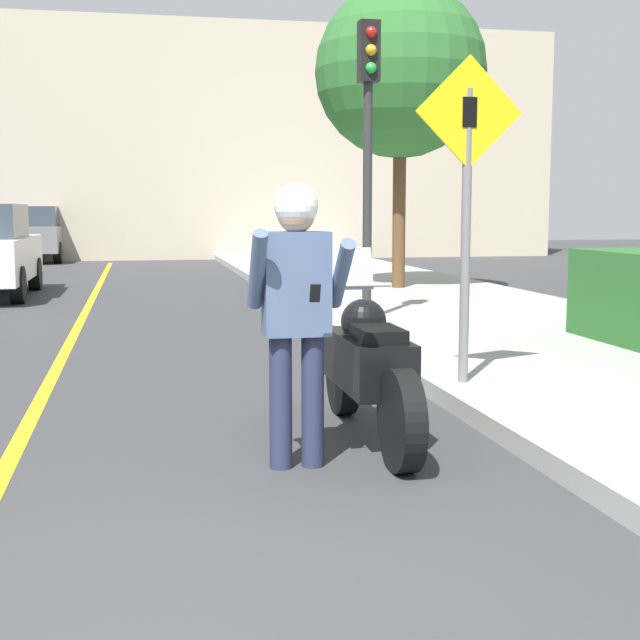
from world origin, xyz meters
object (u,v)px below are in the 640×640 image
(motorcycle, at_px, (368,367))
(crossing_sign, at_px, (467,189))
(person_biker, at_px, (297,295))
(parked_car_grey, at_px, (32,233))
(traffic_light, at_px, (368,115))
(street_tree, at_px, (401,72))

(motorcycle, bearing_deg, crossing_sign, 44.41)
(person_biker, distance_m, crossing_sign, 2.48)
(person_biker, height_order, parked_car_grey, person_biker)
(traffic_light, bearing_deg, crossing_sign, -93.82)
(motorcycle, bearing_deg, parked_car_grey, 101.73)
(crossing_sign, relative_size, traffic_light, 0.70)
(motorcycle, xyz_separation_m, crossing_sign, (1.10, 1.08, 1.25))
(crossing_sign, xyz_separation_m, traffic_light, (0.29, 4.34, 1.04))
(crossing_sign, bearing_deg, traffic_light, 86.18)
(crossing_sign, bearing_deg, motorcycle, -135.59)
(motorcycle, relative_size, person_biker, 1.27)
(person_biker, height_order, crossing_sign, crossing_sign)
(parked_car_grey, bearing_deg, person_biker, -79.99)
(person_biker, height_order, street_tree, street_tree)
(motorcycle, height_order, crossing_sign, crossing_sign)
(parked_car_grey, bearing_deg, traffic_light, -70.52)
(street_tree, bearing_deg, traffic_light, -111.32)
(street_tree, distance_m, parked_car_grey, 15.28)
(traffic_light, xyz_separation_m, parked_car_grey, (-6.10, 17.25, -1.94))
(crossing_sign, distance_m, traffic_light, 4.47)
(motorcycle, xyz_separation_m, person_biker, (-0.60, -0.58, 0.56))
(motorcycle, xyz_separation_m, parked_car_grey, (-4.71, 22.67, 0.35))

